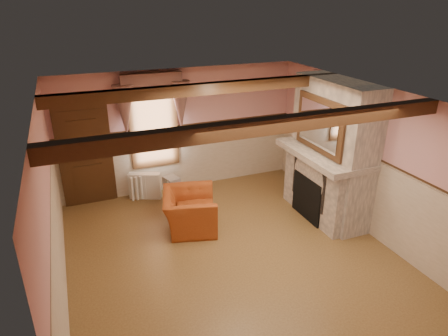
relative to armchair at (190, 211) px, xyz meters
name	(u,v)px	position (x,y,z in m)	size (l,w,h in m)	color
floor	(230,253)	(0.40, -1.12, -0.37)	(5.50, 6.00, 0.01)	brown
ceiling	(232,98)	(0.40, -1.12, 2.43)	(5.50, 6.00, 0.01)	silver
wall_back	(180,130)	(0.40, 1.88, 1.03)	(5.50, 0.02, 2.80)	#D7959A
wall_front	(348,300)	(0.40, -4.12, 1.03)	(5.50, 0.02, 2.80)	#D7959A
wall_left	(50,213)	(-2.35, -1.12, 1.03)	(0.02, 6.00, 2.80)	#D7959A
wall_right	(366,159)	(3.15, -1.12, 1.03)	(0.02, 6.00, 2.80)	#D7959A
wainscot	(231,217)	(0.40, -1.12, 0.38)	(5.50, 6.00, 1.50)	beige
chair_rail	(231,176)	(0.40, -1.12, 1.13)	(5.50, 6.00, 0.08)	black
firebox	(310,197)	(2.40, -0.52, 0.08)	(0.20, 0.95, 0.90)	black
armchair	(190,211)	(0.00, 0.00, 0.00)	(1.14, 0.99, 0.74)	#994219
side_table	(175,198)	(-0.08, 0.81, -0.09)	(0.46, 0.46, 0.55)	brown
book_stack	(172,182)	(-0.12, 0.84, 0.28)	(0.26, 0.32, 0.20)	#B7AD8C
radiator	(145,186)	(-0.55, 1.58, -0.07)	(0.70, 0.18, 0.60)	silver
bowl	(329,151)	(2.64, -0.64, 1.09)	(0.35, 0.35, 0.09)	brown
mantel_clock	(307,136)	(2.64, 0.13, 1.15)	(0.14, 0.24, 0.20)	black
oil_lamp	(314,138)	(2.64, -0.11, 1.19)	(0.11, 0.11, 0.28)	#BC8535
candle_red	(347,159)	(2.64, -1.18, 1.13)	(0.06, 0.06, 0.16)	#A71426
jar_yellow	(332,152)	(2.64, -0.75, 1.11)	(0.06, 0.06, 0.12)	yellow
fireplace	(332,151)	(2.82, -0.52, 1.03)	(0.85, 2.00, 2.80)	gray
mantel	(324,154)	(2.64, -0.52, 0.99)	(1.05, 2.05, 0.12)	gray
overmantel_mirror	(319,125)	(2.46, -0.52, 1.60)	(0.06, 1.44, 1.04)	silver
door	(86,158)	(-1.70, 1.82, 0.68)	(1.10, 0.10, 2.10)	black
window	(154,123)	(-0.20, 1.85, 1.28)	(1.06, 0.08, 2.02)	white
window_drapes	(153,97)	(-0.20, 1.76, 1.88)	(1.30, 0.14, 1.40)	gray
ceiling_beam_front	(269,126)	(0.40, -2.32, 2.33)	(5.50, 0.18, 0.20)	black
ceiling_beam_back	(205,89)	(0.40, 0.08, 2.33)	(5.50, 0.18, 0.20)	black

